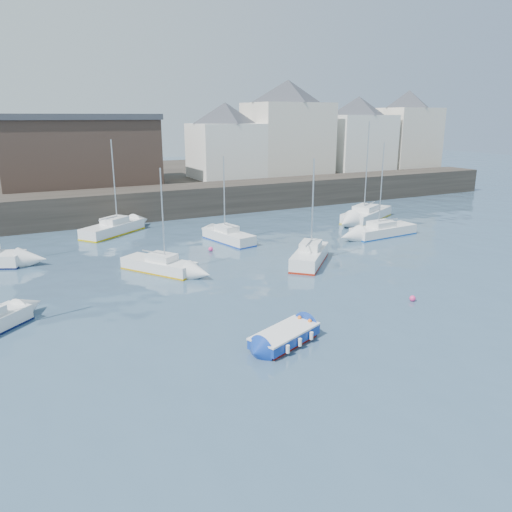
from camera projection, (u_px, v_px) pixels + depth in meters
name	position (u px, v px, depth m)	size (l,w,h in m)	color
water	(379.00, 353.00, 22.20)	(220.00, 220.00, 0.00)	#2D4760
quay_wall	(155.00, 203.00, 51.76)	(90.00, 5.00, 3.00)	#28231E
land_strip	(117.00, 183.00, 67.20)	(90.00, 32.00, 2.80)	#28231E
bldg_east_a	(287.00, 127.00, 64.57)	(13.36, 13.36, 11.80)	beige
bldg_east_b	(357.00, 133.00, 69.24)	(11.88, 11.88, 9.95)	white
bldg_east_c	(406.00, 129.00, 73.06)	(11.14, 11.14, 10.95)	beige
bldg_east_d	(226.00, 140.00, 60.57)	(11.14, 11.14, 8.95)	white
warehouse	(78.00, 150.00, 54.58)	(16.40, 10.40, 7.60)	#3D2D26
blue_dinghy	(285.00, 336.00, 23.01)	(3.92, 2.79, 0.69)	maroon
sailboat_b	(159.00, 265.00, 33.77)	(4.42, 5.50, 7.00)	white
sailboat_c	(310.00, 256.00, 35.57)	(5.19, 5.26, 7.37)	white
sailboat_d	(383.00, 230.00, 43.80)	(6.45, 2.50, 8.05)	white
sailboat_f	(228.00, 236.00, 41.72)	(2.82, 5.67, 7.06)	white
sailboat_g	(367.00, 214.00, 50.68)	(7.90, 5.78, 9.69)	white
sailboat_h	(113.00, 228.00, 44.44)	(6.36, 5.47, 8.24)	white
buoy_near	(309.00, 326.00, 25.12)	(0.41, 0.41, 0.41)	#F0347E
buoy_mid	(412.00, 301.00, 28.46)	(0.35, 0.35, 0.35)	#F0347E
buoy_far	(211.00, 251.00, 38.94)	(0.37, 0.37, 0.37)	#F0347E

